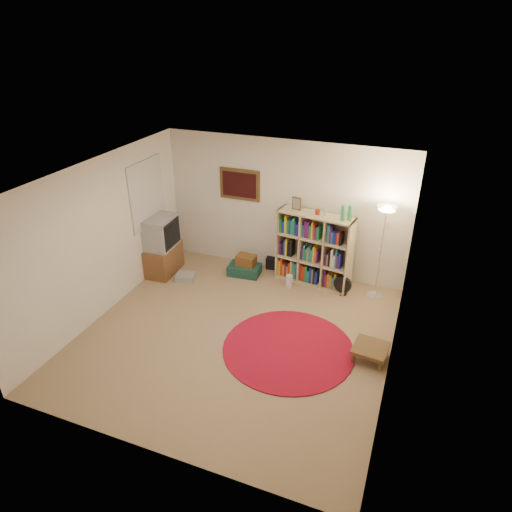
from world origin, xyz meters
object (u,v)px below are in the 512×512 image
Objects in this scene: suitcase at (244,270)px; side_table at (370,349)px; floor_lamp at (385,223)px; floor_fan at (342,285)px; bookshelf at (313,250)px; tv_stand at (161,246)px.

suitcase is 3.03m from side_table.
floor_lamp is 4.67× the size of floor_fan.
bookshelf is at bearing 175.85° from floor_lamp.
tv_stand is 4.23m from side_table.
floor_fan is at bearing -165.56° from floor_lamp.
floor_lamp reaches higher than suitcase.
floor_fan is (-0.55, -0.14, -1.21)m from floor_lamp.
bookshelf is 4.49× the size of floor_fan.
tv_stand is (-2.74, -0.65, -0.11)m from bookshelf.
floor_lamp is 4.03m from tv_stand.
floor_fan is (0.61, -0.23, -0.47)m from bookshelf.
bookshelf is 3.15× the size of side_table.
floor_fan is at bearing -6.06° from suitcase.
tv_stand reaches higher than suitcase.
floor_lamp is 2.72× the size of suitcase.
side_table is (2.58, -1.59, 0.09)m from suitcase.
floor_lamp is 1.34m from floor_fan.
bookshelf is 2.61× the size of suitcase.
suitcase is at bearing -177.58° from floor_lamp.
side_table is at bearing -18.37° from tv_stand.
side_table is at bearing -36.57° from suitcase.
bookshelf is 2.27m from side_table.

